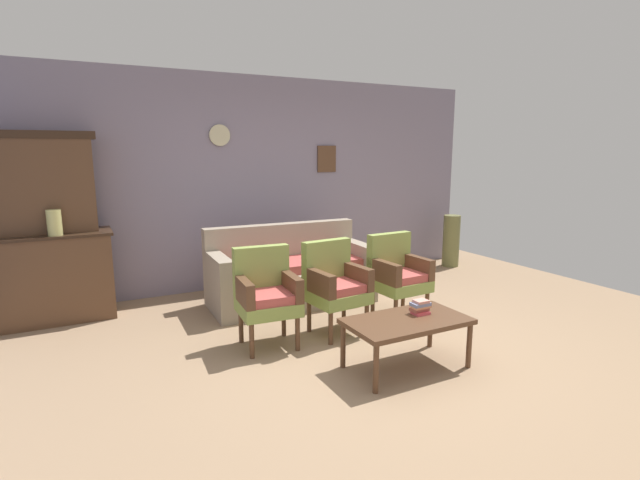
# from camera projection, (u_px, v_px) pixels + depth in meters

# --- Properties ---
(ground_plane) EXTENTS (7.68, 7.68, 0.00)m
(ground_plane) POSITION_uv_depth(u_px,v_px,m) (375.00, 352.00, 4.25)
(ground_plane) COLOR #997A5B
(wall_back_with_decor) EXTENTS (6.40, 0.09, 2.70)m
(wall_back_with_decor) POSITION_uv_depth(u_px,v_px,m) (265.00, 182.00, 6.29)
(wall_back_with_decor) COLOR gray
(wall_back_with_decor) RESTS_ON ground
(side_cabinet) EXTENTS (1.16, 0.55, 0.93)m
(side_cabinet) POSITION_uv_depth(u_px,v_px,m) (55.00, 277.00, 4.99)
(side_cabinet) COLOR brown
(side_cabinet) RESTS_ON ground
(cabinet_upper_hutch) EXTENTS (0.99, 0.38, 1.03)m
(cabinet_upper_hutch) POSITION_uv_depth(u_px,v_px,m) (45.00, 182.00, 4.87)
(cabinet_upper_hutch) COLOR brown
(cabinet_upper_hutch) RESTS_ON side_cabinet
(vase_on_cabinet) EXTENTS (0.14, 0.14, 0.26)m
(vase_on_cabinet) POSITION_uv_depth(u_px,v_px,m) (54.00, 223.00, 4.75)
(vase_on_cabinet) COLOR #C7C172
(vase_on_cabinet) RESTS_ON side_cabinet
(floral_couch) EXTENTS (1.90, 0.86, 0.90)m
(floral_couch) POSITION_uv_depth(u_px,v_px,m) (290.00, 275.00, 5.59)
(floral_couch) COLOR gray
(floral_couch) RESTS_ON ground
(armchair_near_cabinet) EXTENTS (0.56, 0.53, 0.90)m
(armchair_near_cabinet) POSITION_uv_depth(u_px,v_px,m) (266.00, 292.00, 4.33)
(armchair_near_cabinet) COLOR #849947
(armchair_near_cabinet) RESTS_ON ground
(armchair_near_couch_end) EXTENTS (0.56, 0.53, 0.90)m
(armchair_near_couch_end) POSITION_uv_depth(u_px,v_px,m) (335.00, 283.00, 4.63)
(armchair_near_couch_end) COLOR #849947
(armchair_near_couch_end) RESTS_ON ground
(armchair_row_middle) EXTENTS (0.55, 0.52, 0.90)m
(armchair_row_middle) POSITION_uv_depth(u_px,v_px,m) (397.00, 273.00, 5.02)
(armchair_row_middle) COLOR #849947
(armchair_row_middle) RESTS_ON ground
(coffee_table) EXTENTS (1.00, 0.56, 0.42)m
(coffee_table) POSITION_uv_depth(u_px,v_px,m) (407.00, 324.00, 3.89)
(coffee_table) COLOR brown
(coffee_table) RESTS_ON ground
(book_stack_on_table) EXTENTS (0.16, 0.12, 0.12)m
(book_stack_on_table) POSITION_uv_depth(u_px,v_px,m) (420.00, 307.00, 3.99)
(book_stack_on_table) COLOR #D74B55
(book_stack_on_table) RESTS_ON coffee_table
(floor_vase_by_wall) EXTENTS (0.25, 0.25, 0.79)m
(floor_vase_by_wall) POSITION_uv_depth(u_px,v_px,m) (451.00, 241.00, 7.35)
(floor_vase_by_wall) COLOR olive
(floor_vase_by_wall) RESTS_ON ground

